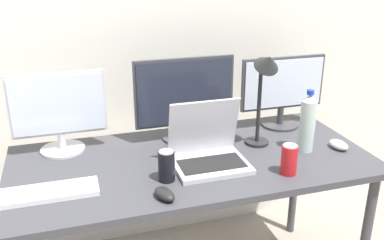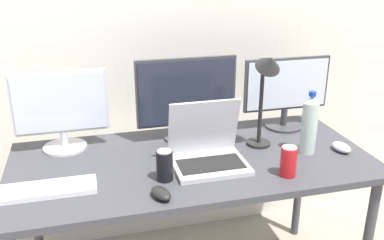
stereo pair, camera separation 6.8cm
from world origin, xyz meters
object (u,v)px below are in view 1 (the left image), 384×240
(laptop_silver, at_px, (207,149))
(soda_can_by_laptop, at_px, (167,166))
(water_bottle, at_px, (307,123))
(mouse_by_keyboard, at_px, (165,194))
(soda_can_near_keyboard, at_px, (289,160))
(work_desk, at_px, (192,172))
(monitor_right, at_px, (283,89))
(monitor_left, at_px, (58,111))
(mouse_by_laptop, at_px, (339,145))
(monitor_center, at_px, (185,98))
(keyboard_main, at_px, (42,193))
(desk_lamp, at_px, (265,81))

(laptop_silver, xyz_separation_m, soda_can_by_laptop, (-0.20, -0.10, 0.00))
(water_bottle, bearing_deg, mouse_by_keyboard, -162.96)
(water_bottle, relative_size, soda_can_near_keyboard, 2.27)
(laptop_silver, bearing_deg, mouse_by_keyboard, -136.71)
(work_desk, bearing_deg, mouse_by_keyboard, -123.82)
(laptop_silver, bearing_deg, monitor_right, 30.30)
(monitor_left, bearing_deg, soda_can_near_keyboard, -29.53)
(work_desk, distance_m, monitor_right, 0.65)
(mouse_by_laptop, bearing_deg, soda_can_by_laptop, 175.62)
(soda_can_near_keyboard, bearing_deg, laptop_silver, 146.19)
(monitor_center, bearing_deg, mouse_by_keyboard, -113.82)
(monitor_left, relative_size, soda_can_by_laptop, 3.30)
(monitor_center, xyz_separation_m, mouse_by_keyboard, (-0.22, -0.51, -0.18))
(monitor_right, distance_m, mouse_by_keyboard, 0.93)
(monitor_left, distance_m, mouse_by_keyboard, 0.66)
(work_desk, bearing_deg, laptop_silver, -48.52)
(work_desk, bearing_deg, soda_can_by_laptop, -134.17)
(mouse_by_keyboard, xyz_separation_m, water_bottle, (0.71, 0.22, 0.11))
(monitor_center, relative_size, soda_can_near_keyboard, 3.79)
(keyboard_main, bearing_deg, desk_lamp, 9.47)
(work_desk, bearing_deg, monitor_left, 155.35)
(monitor_left, distance_m, monitor_right, 1.09)
(mouse_by_keyboard, bearing_deg, monitor_right, 14.81)
(monitor_right, distance_m, soda_can_by_laptop, 0.82)
(work_desk, relative_size, water_bottle, 5.47)
(mouse_by_keyboard, bearing_deg, desk_lamp, 9.66)
(soda_can_by_laptop, bearing_deg, work_desk, 45.83)
(monitor_center, relative_size, desk_lamp, 1.03)
(monitor_center, bearing_deg, laptop_silver, -85.91)
(mouse_by_keyboard, height_order, desk_lamp, desk_lamp)
(keyboard_main, relative_size, desk_lamp, 0.88)
(monitor_left, distance_m, desk_lamp, 0.92)
(work_desk, relative_size, desk_lamp, 3.37)
(work_desk, relative_size, laptop_silver, 5.09)
(mouse_by_keyboard, relative_size, mouse_by_laptop, 1.01)
(keyboard_main, xyz_separation_m, desk_lamp, (0.96, 0.15, 0.31))
(mouse_by_laptop, bearing_deg, desk_lamp, 152.21)
(work_desk, bearing_deg, desk_lamp, 3.10)
(mouse_by_laptop, xyz_separation_m, soda_can_near_keyboard, (-0.34, -0.15, 0.04))
(laptop_silver, height_order, desk_lamp, desk_lamp)
(water_bottle, distance_m, soda_can_by_laptop, 0.68)
(mouse_by_laptop, relative_size, soda_can_by_laptop, 0.82)
(laptop_silver, distance_m, mouse_by_laptop, 0.63)
(work_desk, height_order, desk_lamp, desk_lamp)
(monitor_right, bearing_deg, desk_lamp, -134.47)
(monitor_center, bearing_deg, soda_can_near_keyboard, -57.05)
(mouse_by_keyboard, distance_m, water_bottle, 0.75)
(mouse_by_laptop, relative_size, water_bottle, 0.36)
(monitor_left, xyz_separation_m, mouse_by_keyboard, (0.35, -0.53, -0.17))
(work_desk, bearing_deg, water_bottle, -7.68)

